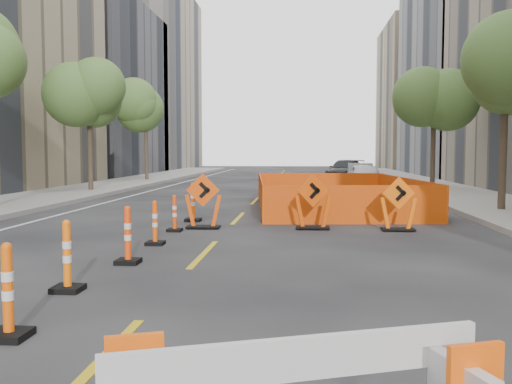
# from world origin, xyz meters

# --- Properties ---
(ground_plane) EXTENTS (140.00, 140.00, 0.00)m
(ground_plane) POSITION_xyz_m (0.00, 0.00, 0.00)
(ground_plane) COLOR black
(bld_left_d) EXTENTS (12.00, 16.00, 14.00)m
(bld_left_d) POSITION_xyz_m (-17.00, 39.20, 7.00)
(bld_left_d) COLOR #4C4C51
(bld_left_d) RESTS_ON ground
(bld_left_e) EXTENTS (12.00, 20.00, 20.00)m
(bld_left_e) POSITION_xyz_m (-17.00, 55.60, 10.00)
(bld_left_e) COLOR gray
(bld_left_e) RESTS_ON ground
(bld_right_d) EXTENTS (12.00, 18.00, 20.00)m
(bld_right_d) POSITION_xyz_m (17.00, 40.20, 10.00)
(bld_right_d) COLOR gray
(bld_right_d) RESTS_ON ground
(bld_right_e) EXTENTS (12.00, 14.00, 16.00)m
(bld_right_e) POSITION_xyz_m (17.00, 58.60, 8.00)
(bld_right_e) COLOR tan
(bld_right_e) RESTS_ON ground
(tree_l_c) EXTENTS (2.80, 2.80, 5.95)m
(tree_l_c) POSITION_xyz_m (-8.40, 20.00, 4.53)
(tree_l_c) COLOR #382B1E
(tree_l_c) RESTS_ON ground
(tree_l_d) EXTENTS (2.80, 2.80, 5.95)m
(tree_l_d) POSITION_xyz_m (-8.40, 30.00, 4.53)
(tree_l_d) COLOR #382B1E
(tree_l_d) RESTS_ON ground
(tree_r_b) EXTENTS (2.80, 2.80, 5.95)m
(tree_r_b) POSITION_xyz_m (8.40, 12.00, 4.53)
(tree_r_b) COLOR #382B1E
(tree_r_b) RESTS_ON ground
(tree_r_c) EXTENTS (2.80, 2.80, 5.95)m
(tree_r_c) POSITION_xyz_m (8.40, 22.00, 4.53)
(tree_r_c) COLOR #382B1E
(tree_r_c) RESTS_ON ground
(channelizer_2) EXTENTS (0.42, 0.42, 1.06)m
(channelizer_2) POSITION_xyz_m (-1.23, -1.24, 0.53)
(channelizer_2) COLOR #EB5509
(channelizer_2) RESTS_ON ground
(channelizer_3) EXTENTS (0.41, 0.41, 1.05)m
(channelizer_3) POSITION_xyz_m (-1.45, 0.83, 0.53)
(channelizer_3) COLOR #FF660A
(channelizer_3) RESTS_ON ground
(channelizer_4) EXTENTS (0.42, 0.42, 1.05)m
(channelizer_4) POSITION_xyz_m (-1.20, 2.91, 0.53)
(channelizer_4) COLOR #FF410A
(channelizer_4) RESTS_ON ground
(channelizer_5) EXTENTS (0.38, 0.38, 0.97)m
(channelizer_5) POSITION_xyz_m (-1.25, 4.98, 0.48)
(channelizer_5) COLOR #F34E0A
(channelizer_5) RESTS_ON ground
(channelizer_6) EXTENTS (0.37, 0.37, 0.93)m
(channelizer_6) POSITION_xyz_m (-1.29, 7.05, 0.46)
(channelizer_6) COLOR #E64109
(channelizer_6) RESTS_ON ground
(channelizer_7) EXTENTS (0.44, 0.44, 1.12)m
(channelizer_7) POSITION_xyz_m (-1.22, 9.13, 0.56)
(channelizer_7) COLOR #FF520A
(channelizer_7) RESTS_ON ground
(chevron_sign_left) EXTENTS (0.99, 0.62, 1.45)m
(chevron_sign_left) POSITION_xyz_m (-0.66, 7.66, 0.73)
(chevron_sign_left) COLOR #DE4609
(chevron_sign_left) RESTS_ON ground
(chevron_sign_center) EXTENTS (1.11, 0.90, 1.45)m
(chevron_sign_center) POSITION_xyz_m (2.21, 7.75, 0.72)
(chevron_sign_center) COLOR #DF4809
(chevron_sign_center) RESTS_ON ground
(chevron_sign_right) EXTENTS (1.01, 0.72, 1.39)m
(chevron_sign_right) POSITION_xyz_m (4.38, 7.61, 0.69)
(chevron_sign_right) COLOR #FA610A
(chevron_sign_right) RESTS_ON ground
(safety_fence) EXTENTS (5.89, 9.15, 1.09)m
(safety_fence) POSITION_xyz_m (3.02, 13.19, 0.55)
(safety_fence) COLOR #E6520C
(safety_fence) RESTS_ON ground
(parked_car_near) EXTENTS (1.82, 4.23, 1.42)m
(parked_car_near) POSITION_xyz_m (5.03, 21.64, 0.71)
(parked_car_near) COLOR silver
(parked_car_near) RESTS_ON ground
(parked_car_mid) EXTENTS (1.54, 4.07, 1.32)m
(parked_car_mid) POSITION_xyz_m (5.28, 26.34, 0.66)
(parked_car_mid) COLOR gray
(parked_car_mid) RESTS_ON ground
(parked_car_far) EXTENTS (3.24, 5.33, 1.45)m
(parked_car_far) POSITION_xyz_m (4.82, 31.55, 0.72)
(parked_car_far) COLOR black
(parked_car_far) RESTS_ON ground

